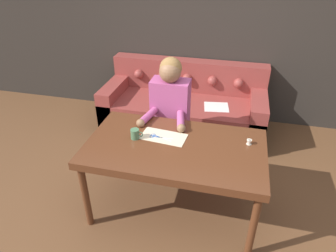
% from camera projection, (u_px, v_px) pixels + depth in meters
% --- Properties ---
extents(ground_plane, '(16.00, 16.00, 0.00)m').
position_uv_depth(ground_plane, '(168.00, 215.00, 2.83)').
color(ground_plane, brown).
extents(wall_back, '(8.00, 0.06, 2.60)m').
position_uv_depth(wall_back, '(206.00, 25.00, 3.89)').
color(wall_back, '#2D2823').
rests_on(wall_back, ground_plane).
extents(dining_table, '(1.53, 0.87, 0.73)m').
position_uv_depth(dining_table, '(175.00, 152.00, 2.58)').
color(dining_table, '#562D19').
rests_on(dining_table, ground_plane).
extents(couch, '(2.10, 0.91, 0.86)m').
position_uv_depth(couch, '(184.00, 107.00, 4.07)').
color(couch, brown).
rests_on(couch, ground_plane).
extents(person, '(0.47, 0.58, 1.29)m').
position_uv_depth(person, '(170.00, 116.00, 3.13)').
color(person, '#33281E').
rests_on(person, ground_plane).
extents(pattern_paper_main, '(0.42, 0.25, 0.00)m').
position_uv_depth(pattern_paper_main, '(163.00, 137.00, 2.66)').
color(pattern_paper_main, beige).
rests_on(pattern_paper_main, dining_table).
extents(scissors, '(0.21, 0.09, 0.01)m').
position_uv_depth(scissors, '(157.00, 137.00, 2.65)').
color(scissors, silver).
rests_on(scissors, dining_table).
extents(mug, '(0.11, 0.08, 0.09)m').
position_uv_depth(mug, '(135.00, 134.00, 2.62)').
color(mug, '#47704C').
rests_on(mug, dining_table).
extents(thread_spool, '(0.04, 0.04, 0.05)m').
position_uv_depth(thread_spool, '(249.00, 142.00, 2.55)').
color(thread_spool, beige).
rests_on(thread_spool, dining_table).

